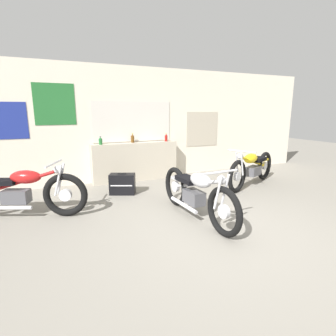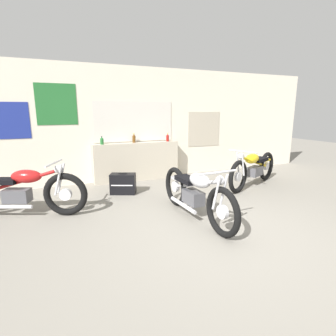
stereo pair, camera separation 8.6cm
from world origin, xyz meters
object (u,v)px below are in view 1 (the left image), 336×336
bottle_center (166,138)px  motorcycle_red (20,192)px  motorcycle_silver (196,193)px  hard_case_black (122,184)px  bottle_leftmost (100,141)px  motorcycle_yellow (252,168)px  bottle_left_center (133,139)px

bottle_center → motorcycle_red: (-3.25, -1.46, -0.62)m
motorcycle_silver → hard_case_black: 1.94m
motorcycle_red → motorcycle_silver: (2.63, -1.22, -0.00)m
bottle_leftmost → motorcycle_silver: size_ratio=0.09×
motorcycle_yellow → motorcycle_silver: size_ratio=0.96×
bottle_leftmost → motorcycle_red: bearing=-137.4°
motorcycle_red → hard_case_black: (1.84, 0.53, -0.21)m
motorcycle_silver → hard_case_black: motorcycle_silver is taller
hard_case_black → bottle_leftmost: bearing=105.7°
bottle_leftmost → bottle_left_center: 0.80m
bottle_left_center → motorcycle_red: 2.90m
bottle_center → motorcycle_red: 3.62m
bottle_leftmost → bottle_center: bottle_center is taller
hard_case_black → motorcycle_red: bearing=-163.9°
hard_case_black → motorcycle_yellow: bearing=-10.9°
bottle_leftmost → bottle_center: size_ratio=0.91×
motorcycle_yellow → bottle_center: bearing=136.1°
bottle_center → bottle_left_center: bearing=175.2°
motorcycle_red → hard_case_black: 1.93m
motorcycle_yellow → motorcycle_red: 4.81m
bottle_left_center → hard_case_black: bearing=-118.2°
bottle_center → bottle_leftmost: bearing=-179.8°
motorcycle_yellow → hard_case_black: 3.03m
bottle_left_center → bottle_center: 0.88m
bottle_leftmost → motorcycle_red: 2.24m
bottle_left_center → bottle_center: bottle_left_center is taller
motorcycle_yellow → bottle_left_center: bearing=147.1°
motorcycle_yellow → motorcycle_red: bearing=179.5°
bottle_left_center → motorcycle_red: bearing=-147.2°
motorcycle_red → bottle_leftmost: bearing=42.6°
motorcycle_yellow → motorcycle_silver: motorcycle_silver is taller
bottle_center → hard_case_black: bearing=-146.6°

